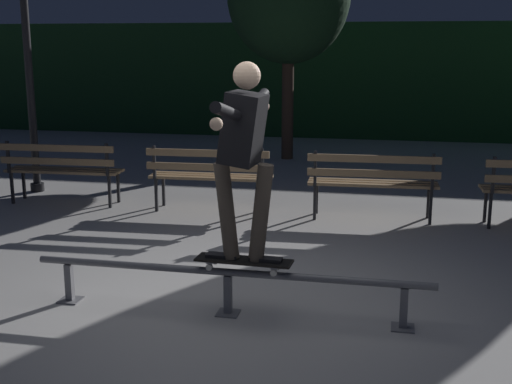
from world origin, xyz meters
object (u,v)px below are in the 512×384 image
object	(u,v)px
skateboarder	(244,145)
park_bench_right_center	(373,178)
park_bench_leftmost	(61,166)
park_bench_left_center	(210,172)
lamp_post_left	(25,20)
grind_rail	(228,280)
skateboard	(244,261)

from	to	relation	value
skateboarder	park_bench_right_center	distance (m)	3.46
park_bench_leftmost	park_bench_left_center	size ratio (longest dim) A/B	1.00
skateboarder	lamp_post_left	distance (m)	5.75
grind_rail	lamp_post_left	size ratio (longest dim) A/B	0.84
lamp_post_left	park_bench_leftmost	bearing A→B (deg)	-41.40
lamp_post_left	park_bench_right_center	bearing A→B (deg)	-7.95
grind_rail	lamp_post_left	xyz separation A→B (m)	(-3.93, 3.92, 2.19)
park_bench_leftmost	park_bench_left_center	distance (m)	2.09
park_bench_right_center	skateboarder	bearing A→B (deg)	-105.56
park_bench_leftmost	lamp_post_left	world-z (taller)	lamp_post_left
grind_rail	skateboarder	bearing A→B (deg)	-0.06
skateboard	park_bench_right_center	xyz separation A→B (m)	(0.90, 3.23, 0.07)
grind_rail	skateboarder	distance (m)	1.11
skateboard	park_bench_right_center	size ratio (longest dim) A/B	0.49
park_bench_right_center	lamp_post_left	bearing A→B (deg)	172.05
park_bench_left_center	lamp_post_left	world-z (taller)	lamp_post_left
park_bench_leftmost	park_bench_right_center	size ratio (longest dim) A/B	1.00
skateboarder	lamp_post_left	bearing A→B (deg)	136.04
skateboard	park_bench_left_center	world-z (taller)	park_bench_left_center
grind_rail	park_bench_left_center	distance (m)	3.40
skateboard	park_bench_leftmost	distance (m)	4.60
park_bench_left_center	grind_rail	bearing A→B (deg)	-71.92
park_bench_leftmost	lamp_post_left	distance (m)	2.21
skateboarder	park_bench_leftmost	distance (m)	4.68
skateboarder	park_bench_leftmost	bearing A→B (deg)	135.45
lamp_post_left	grind_rail	bearing A→B (deg)	-44.94
park_bench_right_center	lamp_post_left	xyz separation A→B (m)	(-4.96, 0.69, 1.94)
skateboarder	lamp_post_left	size ratio (longest dim) A/B	0.40
skateboarder	park_bench_left_center	size ratio (longest dim) A/B	0.97
park_bench_leftmost	skateboarder	bearing A→B (deg)	-44.55
park_bench_leftmost	park_bench_left_center	xyz separation A→B (m)	(2.09, 0.00, 0.00)
grind_rail	park_bench_leftmost	xyz separation A→B (m)	(-3.14, 3.23, 0.24)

